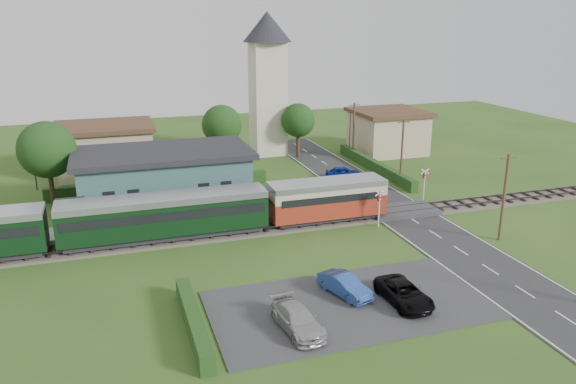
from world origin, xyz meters
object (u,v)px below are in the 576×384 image
object	(u,v)px
train	(123,219)
house_west	(105,148)
equipment_hut	(71,216)
car_park_silver	(298,319)
pedestrian_far	(84,219)
church_tower	(268,73)
car_park_blue	(345,285)
station_building	(164,178)
car_on_road	(343,173)
car_park_dark	(404,293)
crossing_signal_near	(379,203)
crossing_signal_far	(425,180)
pedestrian_near	(241,206)
house_east	(388,131)

from	to	relation	value
train	house_west	xyz separation A→B (m)	(-0.88, 23.00, 0.61)
house_west	equipment_hut	bearing A→B (deg)	-98.62
car_park_silver	pedestrian_far	bearing A→B (deg)	114.47
church_tower	car_park_blue	xyz separation A→B (m)	(-6.24, -38.80, -9.49)
pedestrian_far	station_building	bearing A→B (deg)	-55.17
car_on_road	house_west	bearing A→B (deg)	78.36
train	car_on_road	bearing A→B (deg)	27.05
car_park_dark	church_tower	bearing A→B (deg)	83.88
station_building	car_on_road	xyz separation A→B (m)	(19.46, 3.05, -1.98)
station_building	house_west	distance (m)	14.87
crossing_signal_near	station_building	bearing A→B (deg)	145.19
crossing_signal_far	car_on_road	world-z (taller)	crossing_signal_far
crossing_signal_near	crossing_signal_far	distance (m)	8.65
pedestrian_near	house_east	bearing A→B (deg)	-141.28
church_tower	car_on_road	xyz separation A→B (m)	(4.46, -13.96, -9.52)
pedestrian_far	car_park_dark	bearing A→B (deg)	-138.10
station_building	pedestrian_far	world-z (taller)	station_building
train	car_park_silver	world-z (taller)	train
car_park_blue	pedestrian_near	size ratio (longest dim) A/B	2.48
train	car_on_road	world-z (taller)	train
crossing_signal_near	car_park_blue	size ratio (longest dim) A/B	0.82
car_park_dark	pedestrian_far	size ratio (longest dim) A/B	2.48
car_park_silver	car_park_dark	bearing A→B (deg)	0.54
church_tower	crossing_signal_far	size ratio (longest dim) A/B	5.37
station_building	car_park_blue	distance (m)	23.57
equipment_hut	house_west	distance (m)	20.05
crossing_signal_far	pedestrian_far	size ratio (longest dim) A/B	1.76
house_east	crossing_signal_far	distance (m)	20.64
church_tower	house_east	bearing A→B (deg)	-14.93
train	crossing_signal_far	size ratio (longest dim) A/B	13.18
station_building	house_west	world-z (taller)	house_west
equipment_hut	house_west	size ratio (longest dim) A/B	0.24
car_on_road	car_park_dark	distance (m)	27.99
station_building	equipment_hut	bearing A→B (deg)	-144.08
car_park_blue	pedestrian_far	distance (m)	22.57
church_tower	car_on_road	distance (m)	17.47
car_park_silver	pedestrian_near	xyz separation A→B (m)	(1.27, 18.64, 0.51)
train	car_park_silver	distance (m)	18.10
house_east	crossing_signal_far	world-z (taller)	house_east
equipment_hut	car_park_dark	world-z (taller)	equipment_hut
car_park_silver	pedestrian_far	xyz separation A→B (m)	(-11.60, 19.12, 0.64)
car_on_road	car_park_silver	distance (m)	31.59
crossing_signal_far	car_park_silver	world-z (taller)	crossing_signal_far
station_building	house_west	size ratio (longest dim) A/B	1.48
equipment_hut	crossing_signal_near	distance (m)	25.04
house_east	crossing_signal_near	world-z (taller)	house_east
house_east	car_park_blue	world-z (taller)	house_east
house_east	pedestrian_far	size ratio (longest dim) A/B	4.73
house_east	crossing_signal_far	size ratio (longest dim) A/B	2.69
car_park_silver	pedestrian_near	world-z (taller)	pedestrian_near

